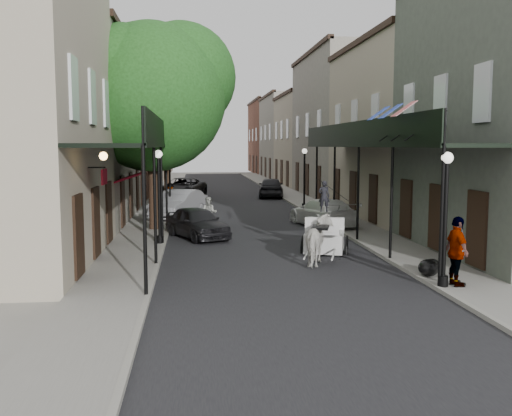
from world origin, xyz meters
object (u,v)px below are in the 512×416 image
object	(u,v)px
pedestrian_sidewalk_right	(457,251)
car_right_far	(271,187)
lamppost_right_far	(304,177)
pedestrian_walking	(209,213)
car_left_near	(197,222)
car_left_far	(182,188)
tree_near	(161,91)
lamppost_right_near	(445,217)
carriage	(325,223)
car_right_near	(323,213)
horse	(320,240)
tree_far	(171,120)
lamppost_left	(159,195)
car_left_mid	(178,204)
pedestrian_sidewalk_left	(170,195)

from	to	relation	value
pedestrian_sidewalk_right	car_right_far	distance (m)	29.09
lamppost_right_far	pedestrian_walking	distance (m)	9.61
car_left_near	car_left_far	distance (m)	18.80
tree_near	car_left_far	world-z (taller)	tree_near
lamppost_right_near	carriage	world-z (taller)	lamppost_right_near
car_right_near	pedestrian_walking	bearing A→B (deg)	-12.46
pedestrian_walking	horse	bearing A→B (deg)	-57.27
tree_near	tree_far	size ratio (longest dim) A/B	1.12
pedestrian_walking	carriage	bearing A→B (deg)	-45.23
lamppost_left	car_left_near	world-z (taller)	lamppost_left
tree_near	car_left_mid	distance (m)	7.23
tree_far	lamppost_left	distance (m)	18.57
tree_near	tree_far	bearing A→B (deg)	90.19
horse	pedestrian_sidewalk_right	distance (m)	4.85
car_left_far	pedestrian_sidewalk_right	bearing A→B (deg)	-58.16
pedestrian_sidewalk_left	carriage	bearing A→B (deg)	92.11
tree_near	car_left_near	xyz separation A→B (m)	(1.60, -2.37, -5.80)
tree_far	horse	size ratio (longest dim) A/B	4.40
car_left_near	tree_near	bearing A→B (deg)	99.31
tree_far	car_left_far	size ratio (longest dim) A/B	1.51
tree_far	car_right_near	size ratio (longest dim) A/B	1.77
horse	pedestrian_sidewalk_left	world-z (taller)	horse
car_left_far	lamppost_left	bearing A→B (deg)	-75.33
car_right_near	horse	bearing A→B (deg)	64.47
carriage	pedestrian_walking	bearing A→B (deg)	140.52
car_right_far	pedestrian_walking	bearing A→B (deg)	79.56
tree_near	horse	world-z (taller)	tree_near
car_left_mid	tree_far	bearing A→B (deg)	116.31
car_right_far	car_left_far	bearing A→B (deg)	11.38
horse	car_right_near	world-z (taller)	horse
pedestrian_sidewalk_right	car_right_near	distance (m)	12.68
tree_far	car_left_far	bearing A→B (deg)	74.96
pedestrian_walking	car_right_near	size ratio (longest dim) A/B	0.32
pedestrian_sidewalk_left	lamppost_right_near	bearing A→B (deg)	90.36
lamppost_right_near	car_left_mid	xyz separation A→B (m)	(-7.70, 16.58, -1.26)
car_left_far	car_right_far	xyz separation A→B (m)	(6.84, 0.49, -0.00)
car_right_far	pedestrian_sidewalk_left	bearing A→B (deg)	51.97
horse	lamppost_right_near	bearing A→B (deg)	141.58
pedestrian_sidewalk_left	car_left_mid	size ratio (longest dim) A/B	0.32
lamppost_right_near	pedestrian_walking	world-z (taller)	lamppost_right_near
tree_far	pedestrian_sidewalk_left	distance (m)	6.69
pedestrian_walking	tree_near	bearing A→B (deg)	-155.68
lamppost_right_near	car_left_far	bearing A→B (deg)	105.08
lamppost_left	car_left_mid	bearing A→B (deg)	86.67
horse	pedestrian_sidewalk_left	distance (m)	18.76
tree_far	car_right_far	size ratio (longest dim) A/B	1.86
car_left_mid	carriage	bearing A→B (deg)	-38.03
tree_far	lamppost_right_far	world-z (taller)	tree_far
lamppost_right_near	horse	distance (m)	4.78
lamppost_left	car_left_near	bearing A→B (deg)	50.26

